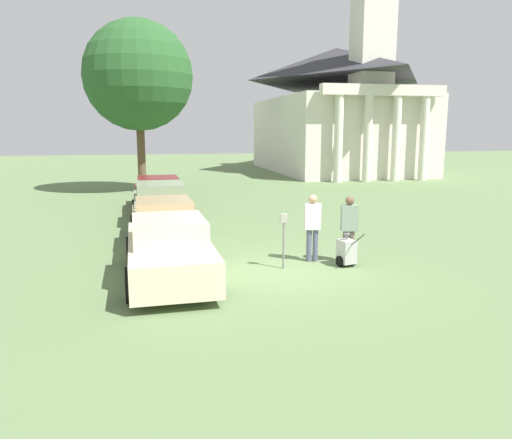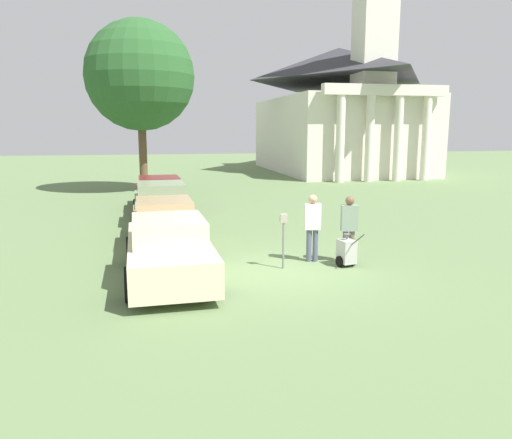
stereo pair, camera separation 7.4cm
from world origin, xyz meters
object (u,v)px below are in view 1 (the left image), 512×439
Objects in this scene: church at (337,106)px; parked_car_tan at (164,224)px; parked_car_maroon at (158,194)px; person_worker at (313,223)px; parking_meter at (284,231)px; parked_car_cream at (169,250)px; parked_car_sage at (160,204)px; equipment_cart at (347,251)px; person_supervisor at (349,225)px.

parked_car_tan is at bearing -121.35° from church.
parked_car_maroon is 2.89× the size of person_worker.
church reaches higher than parking_meter.
parked_car_cream is 7.22m from parked_car_sage.
equipment_cart is at bearing -37.02° from parked_car_tan.
parked_car_maroon is at bearing 88.37° from parked_car_sage.
person_worker is at bearing -35.74° from parked_car_tan.
parked_car_tan is 7.13m from parked_car_maroon.
person_worker is at bearing -112.39° from church.
person_worker is 29.60m from church.
parked_car_maroon is 5.14× the size of equipment_cart.
person_supervisor reaches higher than parked_car_maroon.
parked_car_cream reaches higher than parking_meter.
parked_car_sage is 2.94× the size of person_worker.
parked_car_sage is 1.02× the size of parked_car_maroon.
equipment_cart is at bearing -3.97° from parking_meter.
parked_car_maroon is at bearing -57.20° from person_worker.
church is at bearing -100.91° from person_worker.
parked_car_sage is 8.35m from equipment_cart.
parked_car_sage is at bearing 88.37° from parked_car_tan.
person_supervisor is at bearing -66.52° from parked_car_maroon.
church reaches higher than parked_car_maroon.
parking_meter is at bearing 40.62° from person_worker.
person_supervisor is 29.55m from church.
church reaches higher than parked_car_cream.
equipment_cart is (0.72, -0.63, -0.64)m from person_worker.
parked_car_sage is 7.49m from parking_meter.
person_worker is (3.78, 0.82, 0.33)m from parked_car_cream.
parked_car_sage reaches higher than equipment_cart.
equipment_cart is at bearing -59.00° from parked_car_sage.
parked_car_maroon is 0.24× the size of church.
person_supervisor is at bearing -110.53° from church.
parked_car_cream reaches higher than equipment_cart.
church is (11.15, 27.08, 4.27)m from person_worker.
person_worker is (3.78, -9.70, 0.35)m from parked_car_maroon.
parked_car_tan is 3.44× the size of parking_meter.
parked_car_maroon is at bearing 88.37° from parked_car_tan.
parked_car_cream is 1.00× the size of parked_car_tan.
parked_car_sage is at bearing -44.15° from person_supervisor.
person_supervisor reaches higher than parked_car_tan.
person_worker is at bearing -7.56° from person_supervisor.
person_supervisor is (4.68, -6.70, 0.29)m from parked_car_sage.
person_worker is 1.15m from equipment_cart.
equipment_cart is (1.65, -0.11, -0.59)m from parking_meter.
parked_car_tan is 0.92× the size of parked_car_sage.
parked_car_cream is at bearing -173.90° from parking_meter.
parked_car_sage is 2.98× the size of person_supervisor.
parked_car_tan is 5.50m from person_supervisor.
parked_car_tan is 3.83m from parked_car_sage.
person_supervisor is at bearing -56.65° from parked_car_sage.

